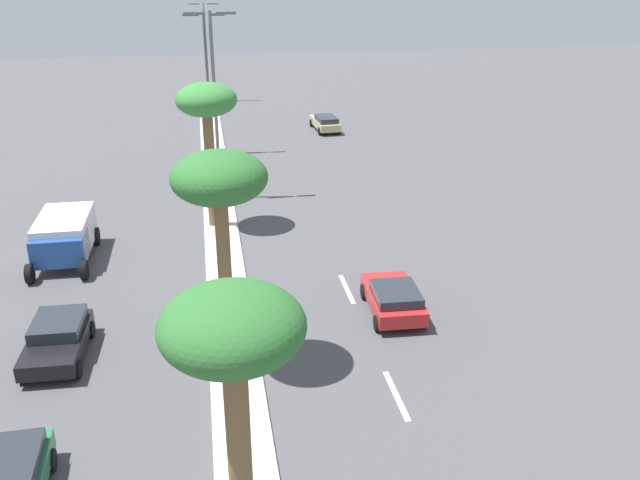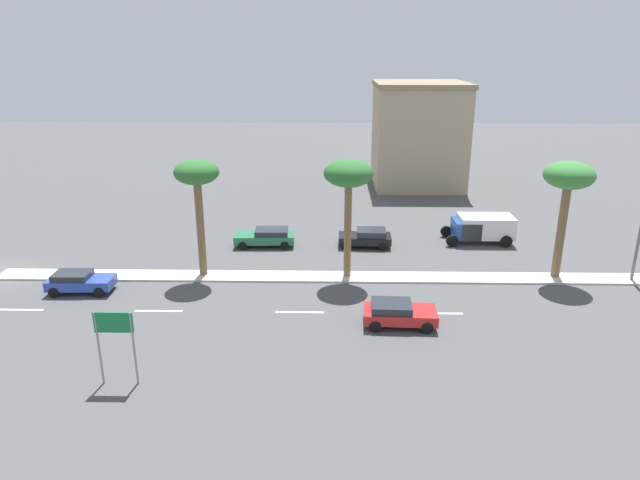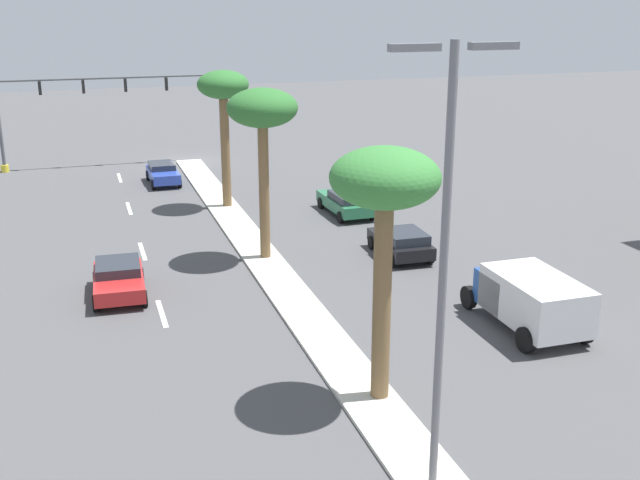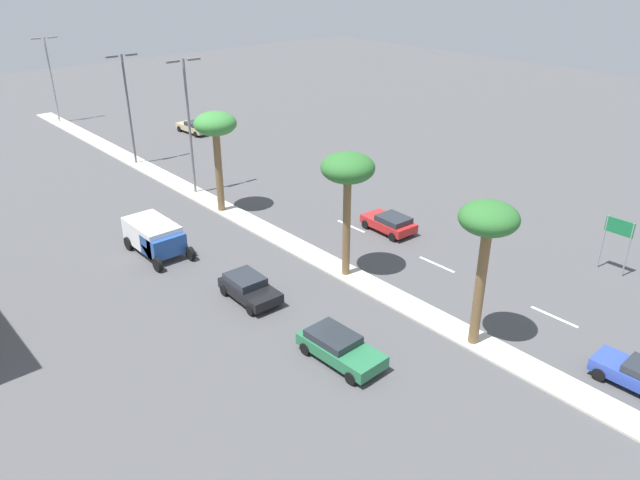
# 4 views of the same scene
# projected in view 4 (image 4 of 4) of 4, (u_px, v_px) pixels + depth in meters

# --- Properties ---
(ground_plane) EXTENTS (160.00, 160.00, 0.00)m
(ground_plane) POSITION_uv_depth(u_px,v_px,m) (279.00, 238.00, 42.45)
(ground_plane) COLOR #4C4C4F
(median_curb) EXTENTS (1.80, 77.62, 0.12)m
(median_curb) POSITION_uv_depth(u_px,v_px,m) (213.00, 203.00, 48.27)
(median_curb) COLOR beige
(median_curb) RESTS_ON ground
(lane_stripe_inboard) EXTENTS (0.20, 2.80, 0.01)m
(lane_stripe_inboard) POSITION_uv_depth(u_px,v_px,m) (554.00, 317.00, 33.32)
(lane_stripe_inboard) COLOR silver
(lane_stripe_inboard) RESTS_ON ground
(lane_stripe_right) EXTENTS (0.20, 2.80, 0.01)m
(lane_stripe_right) POSITION_uv_depth(u_px,v_px,m) (437.00, 264.00, 38.89)
(lane_stripe_right) COLOR silver
(lane_stripe_right) RESTS_ON ground
(lane_stripe_trailing) EXTENTS (0.20, 2.80, 0.01)m
(lane_stripe_trailing) POSITION_uv_depth(u_px,v_px,m) (351.00, 226.00, 44.29)
(lane_stripe_trailing) COLOR silver
(lane_stripe_trailing) RESTS_ON ground
(directional_road_sign) EXTENTS (0.10, 1.75, 3.56)m
(directional_road_sign) POSITION_uv_depth(u_px,v_px,m) (618.00, 234.00, 36.91)
(directional_road_sign) COLOR gray
(directional_road_sign) RESTS_ON ground
(palm_tree_mid) EXTENTS (2.86, 2.86, 7.69)m
(palm_tree_mid) POSITION_uv_depth(u_px,v_px,m) (488.00, 226.00, 28.22)
(palm_tree_mid) COLOR brown
(palm_tree_mid) RESTS_ON median_curb
(palm_tree_leading) EXTENTS (3.16, 3.16, 7.77)m
(palm_tree_leading) POSITION_uv_depth(u_px,v_px,m) (348.00, 172.00, 34.72)
(palm_tree_leading) COLOR brown
(palm_tree_leading) RESTS_ON median_curb
(palm_tree_trailing) EXTENTS (3.14, 3.14, 7.65)m
(palm_tree_trailing) POSITION_uv_depth(u_px,v_px,m) (216.00, 128.00, 44.04)
(palm_tree_trailing) COLOR brown
(palm_tree_trailing) RESTS_ON median_curb
(street_lamp_near) EXTENTS (2.90, 0.24, 10.78)m
(street_lamp_near) POSITION_uv_depth(u_px,v_px,m) (189.00, 118.00, 47.67)
(street_lamp_near) COLOR slate
(street_lamp_near) RESTS_ON median_curb
(street_lamp_left) EXTENTS (2.90, 0.24, 9.96)m
(street_lamp_left) POSITION_uv_depth(u_px,v_px,m) (128.00, 101.00, 54.79)
(street_lamp_left) COLOR #515459
(street_lamp_left) RESTS_ON median_curb
(street_lamp_front) EXTENTS (2.90, 0.24, 9.53)m
(street_lamp_front) POSITION_uv_depth(u_px,v_px,m) (50.00, 73.00, 68.89)
(street_lamp_front) COLOR gray
(street_lamp_front) RESTS_ON median_curb
(sedan_tan_trailing) EXTENTS (2.07, 4.67, 1.31)m
(sedan_tan_trailing) POSITION_uv_depth(u_px,v_px,m) (194.00, 127.00, 66.63)
(sedan_tan_trailing) COLOR tan
(sedan_tan_trailing) RESTS_ON ground
(sedan_green_far) EXTENTS (2.21, 4.58, 1.32)m
(sedan_green_far) POSITION_uv_depth(u_px,v_px,m) (339.00, 347.00, 29.55)
(sedan_green_far) COLOR #287047
(sedan_green_far) RESTS_ON ground
(sedan_red_center) EXTENTS (2.22, 4.02, 1.30)m
(sedan_red_center) POSITION_uv_depth(u_px,v_px,m) (390.00, 223.00, 43.13)
(sedan_red_center) COLOR red
(sedan_red_center) RESTS_ON ground
(sedan_black_front) EXTENTS (2.16, 4.02, 1.35)m
(sedan_black_front) POSITION_uv_depth(u_px,v_px,m) (249.00, 288.00, 34.77)
(sedan_black_front) COLOR black
(sedan_black_front) RESTS_ON ground
(box_truck) EXTENTS (2.63, 5.28, 2.10)m
(box_truck) POSITION_uv_depth(u_px,v_px,m) (156.00, 237.00, 39.86)
(box_truck) COLOR #234C99
(box_truck) RESTS_ON ground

